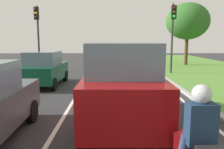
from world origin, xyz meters
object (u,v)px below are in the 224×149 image
car_suv_ahead (122,84)px  car_hatchback_far (45,69)px  rider_person (200,122)px  traffic_light_near_right (173,26)px  tree_roadside_far (188,21)px  traffic_light_overhead_left (37,27)px

car_suv_ahead → car_hatchback_far: size_ratio=1.21×
rider_person → traffic_light_near_right: traffic_light_near_right is taller
car_suv_ahead → tree_roadside_far: size_ratio=0.79×
traffic_light_near_right → traffic_light_overhead_left: traffic_light_overhead_left is taller
tree_roadside_far → rider_person: bearing=-107.9°
car_hatchback_far → traffic_light_overhead_left: traffic_light_overhead_left is taller
car_hatchback_far → tree_roadside_far: (10.55, 9.62, 3.18)m
rider_person → traffic_light_near_right: size_ratio=0.24×
rider_person → traffic_light_overhead_left: size_ratio=0.24×
car_hatchback_far → rider_person: car_hatchback_far is taller
car_hatchback_far → tree_roadside_far: size_ratio=0.65×
car_hatchback_far → traffic_light_overhead_left: bearing=111.2°
car_suv_ahead → rider_person: (0.96, -3.06, 0.02)m
car_hatchback_far → traffic_light_near_right: bearing=29.2°
rider_person → traffic_light_near_right: (3.04, 12.75, 2.11)m
car_suv_ahead → tree_roadside_far: bearing=66.5°
car_hatchback_far → tree_roadside_far: 14.63m
traffic_light_near_right → traffic_light_overhead_left: size_ratio=1.00×
car_suv_ahead → traffic_light_near_right: size_ratio=0.94×
rider_person → traffic_light_near_right: bearing=75.2°
car_suv_ahead → traffic_light_overhead_left: 12.56m
traffic_light_near_right → traffic_light_overhead_left: 9.74m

